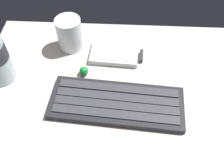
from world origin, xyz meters
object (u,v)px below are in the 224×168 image
at_px(keyboard, 117,103).
at_px(juice_cup, 70,35).
at_px(trackball_mouse, 84,71).
at_px(handheld_device, 117,54).

distance_m(keyboard, juice_cup, 0.22).
xyz_separation_m(keyboard, juice_cup, (-0.13, 0.18, 0.03)).
bearing_deg(trackball_mouse, keyboard, -45.85).
relative_size(handheld_device, trackball_mouse, 5.96).
bearing_deg(handheld_device, keyboard, -87.92).
relative_size(handheld_device, juice_cup, 1.54).
height_order(juice_cup, trackball_mouse, juice_cup).
bearing_deg(keyboard, trackball_mouse, 134.15).
bearing_deg(handheld_device, juice_cup, 165.98).
xyz_separation_m(handheld_device, juice_cup, (-0.12, 0.03, 0.03)).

